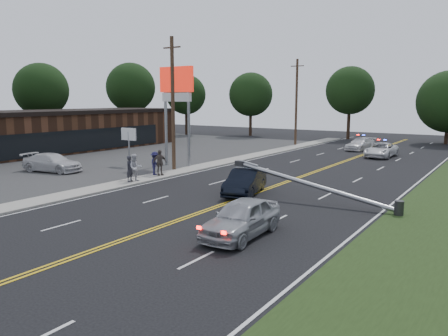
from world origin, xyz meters
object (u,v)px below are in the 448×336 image
Objects in this scene: fallen_streetlight at (321,187)px; crashed_sedan at (245,182)px; pylon_sign at (177,92)px; utility_pole_mid at (173,104)px; utility_pole_far at (296,102)px; emergency_a at (381,150)px; emergency_b at (360,144)px; bystander_b at (135,168)px; parked_car at (52,163)px; bystander_c at (155,163)px; bystander_d at (160,163)px; waiting_sedan at (242,218)px; bystander_a at (130,169)px; small_sign at (129,137)px.

fallen_streetlight is 4.56m from crashed_sedan.
pylon_sign is 0.80× the size of utility_pole_mid.
utility_pole_far is at bearing 92.83° from crashed_sedan.
emergency_a reaches higher than emergency_b.
emergency_a is 24.44m from bystander_b.
bystander_c reaches higher than parked_car.
bystander_d is (-10.18, -19.73, 0.36)m from emergency_a.
waiting_sedan is at bearing -95.09° from fallen_streetlight.
parked_car is (-20.16, 5.43, -0.07)m from waiting_sedan.
waiting_sedan is 32.87m from emergency_b.
utility_pole_far is at bearing -27.49° from parked_car.
pylon_sign is 10.98m from parked_car.
utility_pole_far reaches higher than emergency_b.
emergency_b is at bearing 65.17° from pylon_sign.
emergency_b is at bearing -2.84° from utility_pole_far.
pylon_sign reaches higher than waiting_sedan.
parked_car is 8.78m from bystander_d.
utility_pole_mid is at bearing 2.42° from bystander_a.
utility_pole_far is 2.10× the size of parked_car.
fallen_streetlight is 29.54m from utility_pole_far.
bystander_b is at bearing -43.40° from bystander_a.
small_sign is 6.42m from bystander_d.
parked_car is at bearing -176.02° from fallen_streetlight.
bystander_d is (-6.86, -24.22, 0.38)m from emergency_b.
parked_car is at bearing -143.61° from utility_pole_mid.
utility_pole_far is 2.25× the size of waiting_sedan.
emergency_b is at bearing 6.65° from bystander_d.
bystander_a is at bearing 152.93° from waiting_sedan.
bystander_d is (0.91, -24.61, -4.05)m from utility_pole_far.
bystander_c is at bearing -116.68° from emergency_a.
emergency_b is at bearing 13.31° from bystander_b.
bystander_c is (-12.26, 8.21, 0.19)m from waiting_sedan.
bystander_c is (7.90, 2.78, 0.26)m from parked_car.
bystander_b is at bearing -71.31° from pylon_sign.
utility_pole_far is 2.07× the size of emergency_a.
small_sign is 0.65× the size of parked_car.
fallen_streetlight is (18.19, -4.00, -1.41)m from small_sign.
utility_pole_far is 2.24× the size of crashed_sedan.
utility_pole_far reaches higher than crashed_sedan.
waiting_sedan reaches higher than parked_car.
pylon_sign reaches higher than bystander_b.
crashed_sedan is at bearing -78.05° from bystander_d.
crashed_sedan is 8.05m from bystander_d.
emergency_b is at bearing 96.17° from waiting_sedan.
waiting_sedan is 28.04m from emergency_a.
utility_pole_far is at bearing 108.66° from waiting_sedan.
bystander_a is (5.74, -5.48, -1.36)m from small_sign.
pylon_sign is 7.11m from bystander_c.
bystander_a is 2.85m from bystander_c.
small_sign reaches higher than parked_car.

